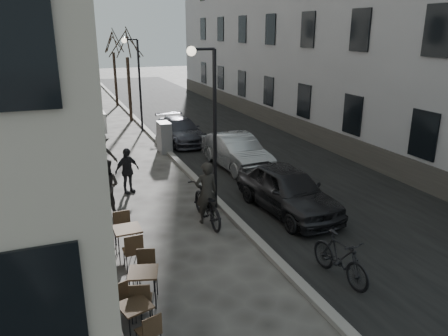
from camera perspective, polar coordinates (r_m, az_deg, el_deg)
ground at (r=9.61m, az=12.02°, el=-18.13°), size 120.00×120.00×0.00m
road at (r=24.54m, az=-0.80°, el=4.68°), size 7.30×60.00×0.00m
kerb at (r=23.53m, az=-9.17°, el=4.03°), size 0.25×60.00×0.12m
streetlamp_near at (r=13.35m, az=-1.92°, el=7.36°), size 0.90×0.28×5.09m
streetlamp_far at (r=24.88m, az=-11.41°, el=11.90°), size 0.90×0.28×5.09m
tree_near at (r=27.75m, az=-12.63°, el=15.52°), size 2.40×2.40×5.70m
tree_far at (r=33.68m, az=-14.34°, el=15.74°), size 2.40×2.40×5.70m
bistro_set_a at (r=8.80m, az=-11.47°, el=-18.54°), size 0.75×1.41×0.81m
bistro_set_b at (r=9.64m, az=-10.44°, el=-14.63°), size 0.82×1.55×0.88m
bistro_set_c at (r=11.40m, az=-12.42°, el=-9.13°), size 0.68×1.64×0.96m
utility_cabinet at (r=20.64m, az=-7.79°, el=4.01°), size 0.52×0.95×1.42m
bicycle at (r=13.06m, az=-2.30°, el=-4.73°), size 0.78×2.20×1.15m
cyclist_rider at (r=12.92m, az=-2.32°, el=-3.23°), size 0.69×0.46×1.89m
pedestrian_near at (r=14.09m, az=-15.10°, el=-2.29°), size 1.08×1.03×1.77m
pedestrian_mid at (r=17.39m, az=-15.66°, el=1.51°), size 1.17×0.69×1.79m
pedestrian_far at (r=15.65m, az=-12.54°, el=-0.34°), size 1.04×0.75×1.63m
car_near at (r=13.88m, az=8.29°, el=-2.82°), size 2.04×4.41×1.46m
car_mid at (r=18.08m, az=1.64°, el=2.15°), size 1.77×4.34×1.40m
car_far at (r=22.37m, az=-5.69°, el=4.91°), size 1.95×4.32×1.23m
moped at (r=10.57m, az=14.95°, el=-11.23°), size 0.72×1.89×1.11m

